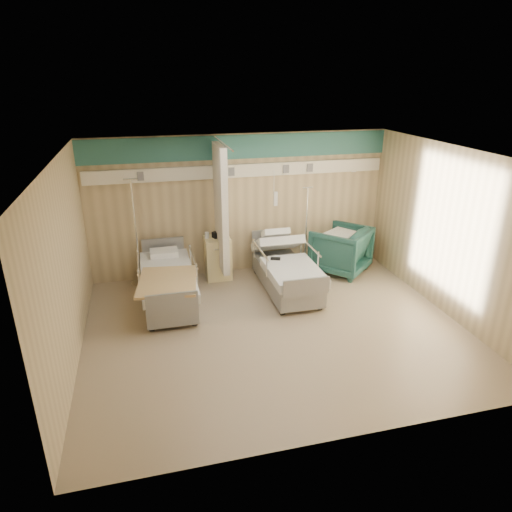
# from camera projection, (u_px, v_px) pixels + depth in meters

# --- Properties ---
(ground) EXTENTS (6.00, 5.00, 0.00)m
(ground) POSITION_uv_depth(u_px,v_px,m) (275.00, 328.00, 7.42)
(ground) COLOR tan
(ground) RESTS_ON ground
(room_walls) EXTENTS (6.04, 5.04, 2.82)m
(room_walls) POSITION_uv_depth(u_px,v_px,m) (270.00, 214.00, 6.94)
(room_walls) COLOR tan
(room_walls) RESTS_ON ground
(bed_right) EXTENTS (1.00, 2.16, 0.63)m
(bed_right) POSITION_uv_depth(u_px,v_px,m) (286.00, 275.00, 8.60)
(bed_right) COLOR silver
(bed_right) RESTS_ON ground
(bed_left) EXTENTS (1.00, 2.16, 0.63)m
(bed_left) POSITION_uv_depth(u_px,v_px,m) (168.00, 288.00, 8.10)
(bed_left) COLOR silver
(bed_left) RESTS_ON ground
(bedside_cabinet) EXTENTS (0.50, 0.48, 0.85)m
(bedside_cabinet) POSITION_uv_depth(u_px,v_px,m) (218.00, 258.00, 9.11)
(bedside_cabinet) COLOR #F5E099
(bedside_cabinet) RESTS_ON ground
(visitor_armchair) EXTENTS (1.46, 1.46, 0.96)m
(visitor_armchair) POSITION_uv_depth(u_px,v_px,m) (341.00, 250.00, 9.39)
(visitor_armchair) COLOR #1F4E48
(visitor_armchair) RESTS_ON ground
(waffle_blanket) EXTENTS (0.80, 0.78, 0.07)m
(waffle_blanket) POSITION_uv_depth(u_px,v_px,m) (342.00, 226.00, 9.20)
(waffle_blanket) COLOR white
(waffle_blanket) RESTS_ON visitor_armchair
(iv_stand_right) EXTENTS (0.32, 0.32, 1.79)m
(iv_stand_right) POSITION_uv_depth(u_px,v_px,m) (305.00, 254.00, 9.44)
(iv_stand_right) COLOR silver
(iv_stand_right) RESTS_ON ground
(iv_stand_left) EXTENTS (0.38, 0.38, 2.10)m
(iv_stand_left) POSITION_uv_depth(u_px,v_px,m) (139.00, 264.00, 8.80)
(iv_stand_left) COLOR silver
(iv_stand_left) RESTS_ON ground
(call_remote) EXTENTS (0.20, 0.14, 0.04)m
(call_remote) POSITION_uv_depth(u_px,v_px,m) (275.00, 259.00, 8.48)
(call_remote) COLOR black
(call_remote) RESTS_ON bed_right
(tan_blanket) EXTENTS (1.10, 1.30, 0.04)m
(tan_blanket) POSITION_uv_depth(u_px,v_px,m) (168.00, 281.00, 7.56)
(tan_blanket) COLOR tan
(tan_blanket) RESTS_ON bed_left
(toiletry_bag) EXTENTS (0.25, 0.21, 0.12)m
(toiletry_bag) POSITION_uv_depth(u_px,v_px,m) (218.00, 234.00, 8.97)
(toiletry_bag) COLOR black
(toiletry_bag) RESTS_ON bedside_cabinet
(white_cup) EXTENTS (0.10, 0.10, 0.12)m
(white_cup) POSITION_uv_depth(u_px,v_px,m) (207.00, 235.00, 8.92)
(white_cup) COLOR white
(white_cup) RESTS_ON bedside_cabinet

